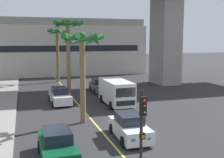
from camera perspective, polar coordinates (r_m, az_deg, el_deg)
name	(u,v)px	position (r m, az deg, el deg)	size (l,w,h in m)	color
lane_stripe_center	(80,106)	(26.79, -6.43, -5.40)	(0.14, 56.00, 0.01)	#DBCC4C
pier_building_backdrop	(52,47)	(51.35, -11.98, 6.22)	(32.47, 8.04, 9.63)	beige
car_queue_front	(129,127)	(18.16, 3.50, -9.55)	(1.95, 4.16, 1.56)	white
car_queue_second	(99,86)	(33.59, -2.56, -1.38)	(1.93, 4.15, 1.56)	#4C5156
car_queue_third	(57,146)	(15.40, -10.88, -12.96)	(1.86, 4.11, 1.56)	#0C4728
car_queue_fourth	(60,96)	(28.00, -10.36, -3.40)	(1.93, 4.15, 1.56)	white
delivery_van	(116,92)	(26.83, 0.83, -2.53)	(2.18, 5.26, 2.36)	white
traffic_light_median_near	(142,128)	(11.48, 6.00, -9.67)	(0.24, 0.37, 4.20)	black
palm_tree_near_median	(82,51)	(20.81, -5.93, 5.67)	(3.21, 3.26, 6.72)	brown
palm_tree_mid_median	(57,41)	(41.95, -10.85, 7.47)	(2.84, 2.97, 7.70)	brown
palm_tree_far_median	(68,35)	(31.79, -8.79, 8.67)	(3.41, 3.47, 8.31)	brown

